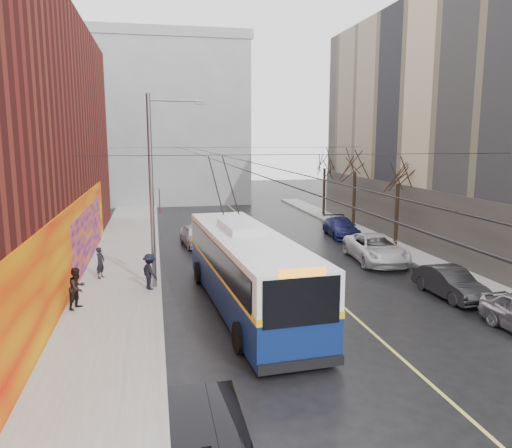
% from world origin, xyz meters
% --- Properties ---
extents(ground, '(140.00, 140.00, 0.00)m').
position_xyz_m(ground, '(0.00, 0.00, 0.00)').
color(ground, black).
rests_on(ground, ground).
extents(sidewalk_left, '(4.00, 60.00, 0.15)m').
position_xyz_m(sidewalk_left, '(-8.00, 12.00, 0.07)').
color(sidewalk_left, gray).
rests_on(sidewalk_left, ground).
extents(sidewalk_right, '(2.00, 60.00, 0.15)m').
position_xyz_m(sidewalk_right, '(9.00, 12.00, 0.07)').
color(sidewalk_right, gray).
rests_on(sidewalk_right, ground).
extents(lane_line, '(0.12, 50.00, 0.01)m').
position_xyz_m(lane_line, '(1.50, 14.00, 0.00)').
color(lane_line, '#BFB74C').
rests_on(lane_line, ground).
extents(building_far, '(20.50, 12.10, 18.00)m').
position_xyz_m(building_far, '(-6.00, 44.99, 9.02)').
color(building_far, gray).
rests_on(building_far, ground).
extents(streetlight_pole, '(2.65, 0.60, 9.00)m').
position_xyz_m(streetlight_pole, '(-6.14, 10.00, 4.85)').
color(streetlight_pole, slate).
rests_on(streetlight_pole, ground).
extents(catenary_wires, '(18.00, 60.00, 0.22)m').
position_xyz_m(catenary_wires, '(-2.54, 14.77, 6.25)').
color(catenary_wires, black).
extents(tree_near, '(3.20, 3.20, 6.40)m').
position_xyz_m(tree_near, '(9.00, 16.00, 4.98)').
color(tree_near, black).
rests_on(tree_near, ground).
extents(tree_mid, '(3.20, 3.20, 6.68)m').
position_xyz_m(tree_mid, '(9.00, 23.00, 5.25)').
color(tree_mid, black).
rests_on(tree_mid, ground).
extents(tree_far, '(3.20, 3.20, 6.57)m').
position_xyz_m(tree_far, '(9.00, 30.00, 5.14)').
color(tree_far, black).
rests_on(tree_far, ground).
extents(puddle, '(2.64, 3.54, 0.01)m').
position_xyz_m(puddle, '(-5.44, -1.35, 0.00)').
color(puddle, black).
rests_on(puddle, ground).
extents(pigeons_flying, '(4.98, 1.31, 2.38)m').
position_xyz_m(pigeons_flying, '(-2.73, 10.23, 7.13)').
color(pigeons_flying, slate).
extents(trolleybus, '(3.71, 13.05, 6.12)m').
position_xyz_m(trolleybus, '(-2.50, 6.58, 1.70)').
color(trolleybus, '#0A1A4E').
rests_on(trolleybus, ground).
extents(parked_car_b, '(1.61, 4.12, 1.34)m').
position_xyz_m(parked_car_b, '(6.66, 6.21, 0.67)').
color(parked_car_b, '#242426').
rests_on(parked_car_b, ground).
extents(parked_car_c, '(3.08, 5.79, 1.55)m').
position_xyz_m(parked_car_c, '(6.24, 12.98, 0.77)').
color(parked_car_c, silver).
rests_on(parked_car_c, ground).
extents(parked_car_d, '(2.30, 4.81, 1.35)m').
position_xyz_m(parked_car_d, '(7.00, 20.40, 0.68)').
color(parked_car_d, navy).
rests_on(parked_car_d, ground).
extents(following_car, '(2.14, 4.27, 1.40)m').
position_xyz_m(following_car, '(-3.60, 19.37, 0.70)').
color(following_car, silver).
rests_on(following_car, ground).
extents(pedestrian_a, '(0.58, 0.67, 1.56)m').
position_xyz_m(pedestrian_a, '(-8.92, 12.04, 0.93)').
color(pedestrian_a, black).
rests_on(pedestrian_a, sidewalk_left).
extents(pedestrian_b, '(1.00, 1.05, 1.72)m').
position_xyz_m(pedestrian_b, '(-9.38, 7.52, 1.01)').
color(pedestrian_b, black).
rests_on(pedestrian_b, sidewalk_left).
extents(pedestrian_c, '(1.07, 1.25, 1.68)m').
position_xyz_m(pedestrian_c, '(-6.50, 9.61, 0.99)').
color(pedestrian_c, black).
rests_on(pedestrian_c, sidewalk_left).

